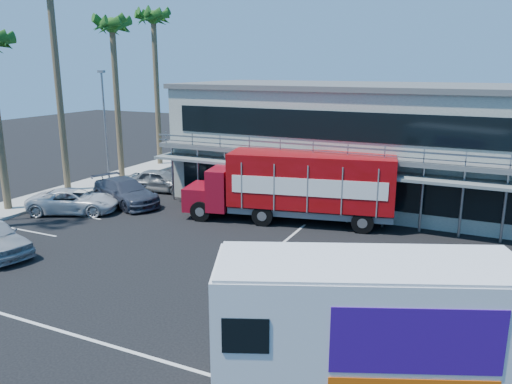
% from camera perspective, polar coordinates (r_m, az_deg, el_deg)
% --- Properties ---
extents(ground, '(120.00, 120.00, 0.00)m').
position_cam_1_polar(ground, '(21.32, -6.93, -9.03)').
color(ground, black).
rests_on(ground, ground).
extents(building, '(22.40, 12.00, 7.30)m').
position_cam_1_polar(building, '(32.69, 11.58, 5.62)').
color(building, gray).
rests_on(building, ground).
extents(curb_strip, '(3.00, 32.00, 0.16)m').
position_cam_1_polar(curb_strip, '(35.07, -22.76, -0.60)').
color(curb_strip, '#A5A399').
rests_on(curb_strip, ground).
extents(palm_e, '(2.80, 2.80, 12.25)m').
position_cam_1_polar(palm_e, '(38.92, -16.08, 16.92)').
color(palm_e, brown).
rests_on(palm_e, ground).
extents(palm_f, '(2.80, 2.80, 13.25)m').
position_cam_1_polar(palm_f, '(43.53, -11.62, 18.01)').
color(palm_f, brown).
rests_on(palm_f, ground).
extents(light_pole_far, '(0.50, 0.25, 8.09)m').
position_cam_1_polar(light_pole_far, '(37.23, -16.88, 7.63)').
color(light_pole_far, gray).
rests_on(light_pole_far, ground).
extents(red_truck, '(11.71, 4.87, 3.84)m').
position_cam_1_polar(red_truck, '(27.25, 4.65, 0.88)').
color(red_truck, maroon).
rests_on(red_truck, ground).
extents(white_van, '(8.07, 5.39, 3.74)m').
position_cam_1_polar(white_van, '(13.37, 12.55, -14.72)').
color(white_van, white).
rests_on(white_van, ground).
extents(parked_car_c, '(5.61, 4.28, 1.42)m').
position_cam_1_polar(parked_car_c, '(31.05, -20.11, -0.97)').
color(parked_car_c, silver).
rests_on(parked_car_c, ground).
extents(parked_car_d, '(5.95, 4.12, 1.60)m').
position_cam_1_polar(parked_car_d, '(31.94, -14.69, 0.02)').
color(parked_car_d, '#333744').
rests_on(parked_car_d, ground).
extents(parked_car_e, '(4.72, 2.46, 1.53)m').
position_cam_1_polar(parked_car_e, '(34.74, -10.86, 1.30)').
color(parked_car_e, slate).
rests_on(parked_car_e, ground).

